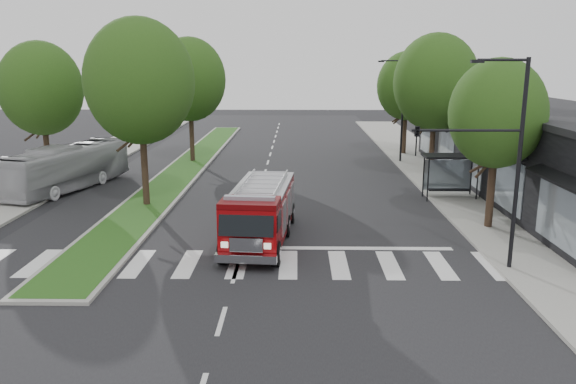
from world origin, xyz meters
TOP-DOWN VIEW (x-y plane):
  - ground at (0.00, 0.00)m, footprint 140.00×140.00m
  - sidewalk_right at (12.50, 10.00)m, footprint 5.00×80.00m
  - sidewalk_left at (-14.50, 10.00)m, footprint 5.00×80.00m
  - median at (-6.00, 18.00)m, footprint 3.00×50.00m
  - storefront_row at (17.00, 10.00)m, footprint 8.00×30.00m
  - bus_shelter at (11.20, 8.15)m, footprint 3.20×1.60m
  - tree_right_near at (11.50, 2.00)m, footprint 4.40×4.40m
  - tree_right_mid at (11.50, 14.00)m, footprint 5.60×5.60m
  - tree_right_far at (11.50, 24.00)m, footprint 5.00×5.00m
  - tree_median_near at (-6.00, 6.00)m, footprint 5.80×5.80m
  - tree_median_far at (-6.00, 20.00)m, footprint 5.60×5.60m
  - tree_left_mid at (-14.00, 12.00)m, footprint 5.20×5.20m
  - streetlight_right_near at (9.61, -3.50)m, footprint 4.08×0.22m
  - streetlight_right_far at (10.35, 20.00)m, footprint 2.11×0.20m
  - fire_engine at (0.72, -0.02)m, footprint 3.02×8.06m
  - city_bus at (-12.00, 10.11)m, footprint 5.00×10.37m

SIDE VIEW (x-z plane):
  - ground at x=0.00m, z-range 0.00..0.00m
  - sidewalk_right at x=12.50m, z-range 0.00..0.15m
  - sidewalk_left at x=-14.50m, z-range 0.00..0.15m
  - median at x=-6.00m, z-range 0.00..0.16m
  - fire_engine at x=0.72m, z-range -0.06..2.68m
  - city_bus at x=-12.00m, z-range 0.00..2.82m
  - bus_shelter at x=11.20m, z-range 0.73..3.34m
  - storefront_row at x=17.00m, z-range 0.00..5.00m
  - streetlight_right_far at x=10.35m, z-range 0.48..8.48m
  - streetlight_right_near at x=9.61m, z-range 0.67..8.67m
  - tree_right_near at x=11.50m, z-range 1.48..9.53m
  - tree_right_far at x=11.50m, z-range 1.47..10.20m
  - tree_left_mid at x=-14.00m, z-range 1.58..10.74m
  - tree_right_mid at x=11.50m, z-range 1.63..11.35m
  - tree_median_far at x=-6.00m, z-range 1.63..11.35m
  - tree_median_near at x=-6.00m, z-range 1.73..11.89m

